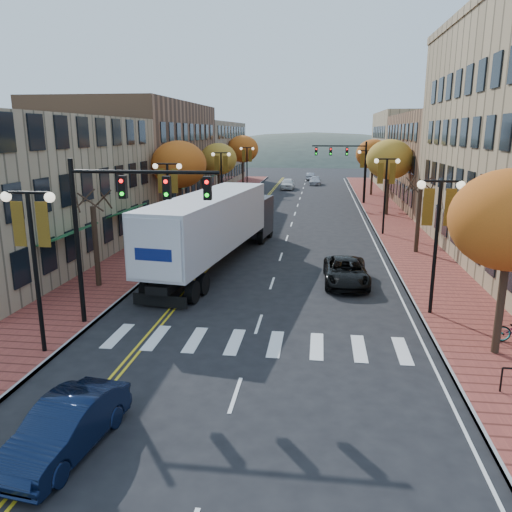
% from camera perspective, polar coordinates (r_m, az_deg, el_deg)
% --- Properties ---
extents(ground, '(200.00, 200.00, 0.00)m').
position_cam_1_polar(ground, '(17.99, -1.28, -12.46)').
color(ground, black).
rests_on(ground, ground).
extents(sidewalk_left, '(4.00, 85.00, 0.15)m').
position_cam_1_polar(sidewalk_left, '(50.38, -5.93, 4.84)').
color(sidewalk_left, brown).
rests_on(sidewalk_left, ground).
extents(sidewalk_right, '(4.00, 85.00, 0.15)m').
position_cam_1_polar(sidewalk_right, '(49.50, 14.87, 4.29)').
color(sidewalk_right, brown).
rests_on(sidewalk_right, ground).
extents(building_left_near, '(12.00, 22.00, 9.00)m').
position_cam_1_polar(building_left_near, '(35.02, -26.65, 6.76)').
color(building_left_near, '#9E8966').
rests_on(building_left_near, ground).
extents(building_left_mid, '(12.00, 24.00, 11.00)m').
position_cam_1_polar(building_left_mid, '(55.50, -13.46, 11.01)').
color(building_left_mid, brown).
rests_on(building_left_mid, ground).
extents(building_left_far, '(12.00, 26.00, 9.50)m').
position_cam_1_polar(building_left_far, '(79.41, -7.01, 11.52)').
color(building_left_far, '#9E8966').
rests_on(building_left_far, ground).
extents(building_right_mid, '(15.00, 24.00, 10.00)m').
position_cam_1_polar(building_right_mid, '(60.18, 23.15, 10.01)').
color(building_right_mid, brown).
rests_on(building_right_mid, ground).
extents(building_right_far, '(15.00, 20.00, 11.00)m').
position_cam_1_polar(building_right_far, '(81.56, 19.06, 11.47)').
color(building_right_far, '#9E8966').
rests_on(building_right_far, ground).
extents(tree_left_a, '(0.28, 0.28, 4.20)m').
position_cam_1_polar(tree_left_a, '(27.13, -17.82, 1.04)').
color(tree_left_a, '#382619').
rests_on(tree_left_a, sidewalk_left).
extents(tree_left_b, '(4.48, 4.48, 7.21)m').
position_cam_1_polar(tree_left_b, '(41.61, -8.81, 10.29)').
color(tree_left_b, '#382619').
rests_on(tree_left_b, sidewalk_left).
extents(tree_left_c, '(4.16, 4.16, 6.69)m').
position_cam_1_polar(tree_left_c, '(57.16, -4.33, 10.98)').
color(tree_left_c, '#382619').
rests_on(tree_left_c, sidewalk_left).
extents(tree_left_d, '(4.61, 4.61, 7.42)m').
position_cam_1_polar(tree_left_d, '(74.84, -1.52, 12.13)').
color(tree_left_d, '#382619').
rests_on(tree_left_d, sidewalk_left).
extents(tree_right_a, '(4.16, 4.16, 6.69)m').
position_cam_1_polar(tree_right_a, '(19.31, 27.13, 3.64)').
color(tree_right_a, '#382619').
rests_on(tree_right_a, sidewalk_right).
extents(tree_right_b, '(0.28, 0.28, 4.20)m').
position_cam_1_polar(tree_right_b, '(35.03, 18.04, 3.83)').
color(tree_right_b, '#382619').
rests_on(tree_right_b, sidewalk_right).
extents(tree_right_c, '(4.48, 4.48, 7.21)m').
position_cam_1_polar(tree_right_c, '(50.42, 15.04, 10.60)').
color(tree_right_c, '#382619').
rests_on(tree_right_c, sidewalk_right).
extents(tree_right_d, '(4.35, 4.35, 7.00)m').
position_cam_1_polar(tree_right_d, '(66.30, 13.24, 11.27)').
color(tree_right_d, '#382619').
rests_on(tree_right_d, sidewalk_right).
extents(lamp_left_a, '(1.96, 0.36, 6.05)m').
position_cam_1_polar(lamp_left_a, '(19.13, -24.17, 1.54)').
color(lamp_left_a, black).
rests_on(lamp_left_a, ground).
extents(lamp_left_b, '(1.96, 0.36, 6.05)m').
position_cam_1_polar(lamp_left_b, '(33.64, -10.01, 7.43)').
color(lamp_left_b, black).
rests_on(lamp_left_b, ground).
extents(lamp_left_c, '(1.96, 0.36, 6.05)m').
position_cam_1_polar(lamp_left_c, '(51.04, -4.00, 9.77)').
color(lamp_left_c, black).
rests_on(lamp_left_c, ground).
extents(lamp_left_d, '(1.96, 0.36, 6.05)m').
position_cam_1_polar(lamp_left_d, '(68.74, -1.04, 10.88)').
color(lamp_left_d, black).
rests_on(lamp_left_d, ground).
extents(lamp_right_a, '(1.96, 0.36, 6.05)m').
position_cam_1_polar(lamp_right_a, '(22.80, 20.07, 3.75)').
color(lamp_right_a, black).
rests_on(lamp_right_a, ground).
extents(lamp_right_b, '(1.96, 0.36, 6.05)m').
position_cam_1_polar(lamp_right_b, '(40.41, 14.63, 8.26)').
color(lamp_right_b, black).
rests_on(lamp_right_b, ground).
extents(lamp_right_c, '(1.96, 0.36, 6.05)m').
position_cam_1_polar(lamp_right_c, '(58.26, 12.47, 10.00)').
color(lamp_right_c, black).
rests_on(lamp_right_c, ground).
extents(traffic_mast_near, '(6.10, 0.35, 7.00)m').
position_cam_1_polar(traffic_mast_near, '(20.74, -15.28, 4.93)').
color(traffic_mast_near, black).
rests_on(traffic_mast_near, ground).
extents(traffic_mast_far, '(6.10, 0.34, 7.00)m').
position_cam_1_polar(traffic_mast_far, '(58.08, 10.48, 10.71)').
color(traffic_mast_far, black).
rests_on(traffic_mast_far, ground).
extents(semi_truck, '(5.17, 18.19, 4.49)m').
position_cam_1_polar(semi_truck, '(30.66, -4.38, 3.82)').
color(semi_truck, black).
rests_on(semi_truck, ground).
extents(navy_sedan, '(1.99, 4.36, 1.39)m').
position_cam_1_polar(navy_sedan, '(14.30, -20.94, -17.81)').
color(navy_sedan, black).
rests_on(navy_sedan, ground).
extents(black_suv, '(2.41, 5.06, 1.39)m').
position_cam_1_polar(black_suv, '(27.34, 10.25, -1.77)').
color(black_suv, black).
rests_on(black_suv, ground).
extents(car_far_white, '(1.97, 4.65, 1.57)m').
position_cam_1_polar(car_far_white, '(72.65, 3.63, 8.24)').
color(car_far_white, white).
rests_on(car_far_white, ground).
extents(car_far_silver, '(1.86, 4.41, 1.27)m').
position_cam_1_polar(car_far_silver, '(79.40, 6.77, 8.55)').
color(car_far_silver, '#AFAEB6').
rests_on(car_far_silver, ground).
extents(car_far_oncoming, '(1.40, 3.91, 1.28)m').
position_cam_1_polar(car_far_oncoming, '(86.92, 6.24, 9.03)').
color(car_far_oncoming, '#A3A2A9').
rests_on(car_far_oncoming, ground).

